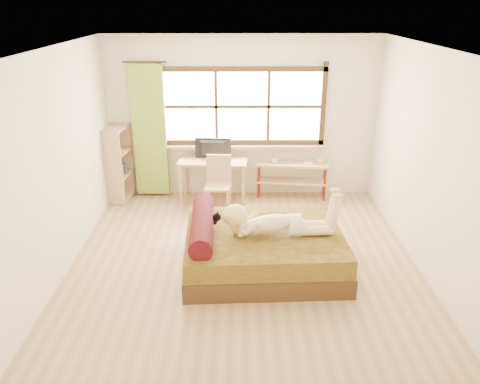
{
  "coord_description": "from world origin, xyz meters",
  "views": [
    {
      "loc": [
        -0.08,
        -5.46,
        3.21
      ],
      "look_at": [
        -0.05,
        0.2,
        0.86
      ],
      "focal_mm": 35.0,
      "sensor_mm": 36.0,
      "label": 1
    }
  ],
  "objects_px": {
    "woman": "(277,212)",
    "kitten": "(207,220)",
    "pipe_shelf": "(293,172)",
    "desk": "(213,165)",
    "chair": "(219,180)",
    "bed": "(260,248)",
    "bookshelf": "(118,163)"
  },
  "relations": [
    {
      "from": "woman",
      "to": "kitten",
      "type": "relative_size",
      "value": 4.67
    },
    {
      "from": "pipe_shelf",
      "to": "woman",
      "type": "bearing_deg",
      "value": -94.19
    },
    {
      "from": "desk",
      "to": "kitten",
      "type": "bearing_deg",
      "value": -84.63
    },
    {
      "from": "woman",
      "to": "chair",
      "type": "relative_size",
      "value": 1.56
    },
    {
      "from": "bed",
      "to": "bookshelf",
      "type": "distance_m",
      "value": 3.19
    },
    {
      "from": "bed",
      "to": "desk",
      "type": "distance_m",
      "value": 2.32
    },
    {
      "from": "bed",
      "to": "desk",
      "type": "height_order",
      "value": "bed"
    },
    {
      "from": "woman",
      "to": "desk",
      "type": "height_order",
      "value": "woman"
    },
    {
      "from": "woman",
      "to": "kitten",
      "type": "xyz_separation_m",
      "value": [
        -0.87,
        0.15,
        -0.18
      ]
    },
    {
      "from": "desk",
      "to": "bookshelf",
      "type": "distance_m",
      "value": 1.59
    },
    {
      "from": "bed",
      "to": "pipe_shelf",
      "type": "height_order",
      "value": "bed"
    },
    {
      "from": "woman",
      "to": "bed",
      "type": "bearing_deg",
      "value": 164.1
    },
    {
      "from": "kitten",
      "to": "chair",
      "type": "relative_size",
      "value": 0.33
    },
    {
      "from": "bookshelf",
      "to": "chair",
      "type": "bearing_deg",
      "value": -5.94
    },
    {
      "from": "kitten",
      "to": "bed",
      "type": "bearing_deg",
      "value": -11.02
    },
    {
      "from": "bookshelf",
      "to": "pipe_shelf",
      "type": "bearing_deg",
      "value": 8.88
    },
    {
      "from": "kitten",
      "to": "chair",
      "type": "bearing_deg",
      "value": 85.06
    },
    {
      "from": "bed",
      "to": "bookshelf",
      "type": "bearing_deg",
      "value": 133.72
    },
    {
      "from": "kitten",
      "to": "woman",
      "type": "bearing_deg",
      "value": -12.15
    },
    {
      "from": "bookshelf",
      "to": "kitten",
      "type": "bearing_deg",
      "value": -45.5
    },
    {
      "from": "kitten",
      "to": "bookshelf",
      "type": "xyz_separation_m",
      "value": [
        -1.61,
        2.1,
        0.03
      ]
    },
    {
      "from": "kitten",
      "to": "desk",
      "type": "bearing_deg",
      "value": 88.44
    },
    {
      "from": "woman",
      "to": "desk",
      "type": "xyz_separation_m",
      "value": [
        -0.9,
        2.23,
        -0.18
      ]
    },
    {
      "from": "chair",
      "to": "pipe_shelf",
      "type": "relative_size",
      "value": 0.71
    },
    {
      "from": "woman",
      "to": "desk",
      "type": "distance_m",
      "value": 2.41
    },
    {
      "from": "chair",
      "to": "bookshelf",
      "type": "bearing_deg",
      "value": 171.69
    },
    {
      "from": "chair",
      "to": "kitten",
      "type": "bearing_deg",
      "value": -88.02
    },
    {
      "from": "bed",
      "to": "chair",
      "type": "xyz_separation_m",
      "value": [
        -0.59,
        1.81,
        0.23
      ]
    },
    {
      "from": "bed",
      "to": "chair",
      "type": "relative_size",
      "value": 2.3
    },
    {
      "from": "desk",
      "to": "pipe_shelf",
      "type": "relative_size",
      "value": 0.94
    },
    {
      "from": "bed",
      "to": "kitten",
      "type": "relative_size",
      "value": 6.88
    },
    {
      "from": "woman",
      "to": "bookshelf",
      "type": "bearing_deg",
      "value": 135.5
    }
  ]
}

